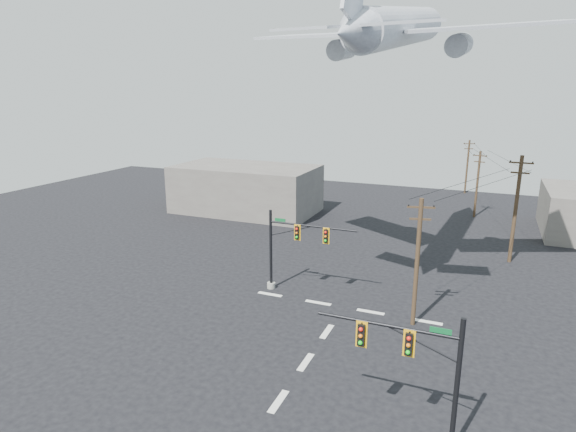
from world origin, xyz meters
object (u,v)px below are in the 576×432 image
at_px(signal_mast_near, 424,377).
at_px(utility_pole_b, 516,208).
at_px(utility_pole_c, 477,183).
at_px(airliner, 399,28).
at_px(utility_pole_d, 467,166).
at_px(signal_mast_far, 289,249).
at_px(utility_pole_a, 417,261).

bearing_deg(signal_mast_near, utility_pole_b, 80.98).
distance_m(utility_pole_b, utility_pole_c, 16.62).
bearing_deg(airliner, utility_pole_b, -44.59).
xyz_separation_m(signal_mast_near, utility_pole_c, (0.73, 43.94, 0.80)).
bearing_deg(utility_pole_b, utility_pole_d, 105.80).
distance_m(signal_mast_far, airliner, 18.56).
bearing_deg(signal_mast_far, signal_mast_near, -48.57).
bearing_deg(utility_pole_a, signal_mast_far, 156.04).
xyz_separation_m(signal_mast_far, utility_pole_a, (9.99, -1.88, 1.08)).
relative_size(utility_pole_a, utility_pole_d, 1.08).
bearing_deg(signal_mast_near, airliner, 105.76).
height_order(utility_pole_a, utility_pole_b, utility_pole_b).
relative_size(utility_pole_a, airliner, 0.34).
height_order(signal_mast_near, signal_mast_far, signal_mast_near).
height_order(signal_mast_near, utility_pole_c, utility_pole_c).
relative_size(utility_pole_a, utility_pole_b, 0.89).
bearing_deg(signal_mast_far, utility_pole_b, 40.76).
bearing_deg(signal_mast_near, signal_mast_far, 131.43).
xyz_separation_m(utility_pole_a, utility_pole_c, (2.75, 32.21, -0.29)).
height_order(utility_pole_c, airliner, airliner).
bearing_deg(utility_pole_d, airliner, -112.13).
height_order(signal_mast_near, utility_pole_b, utility_pole_b).
relative_size(signal_mast_near, utility_pole_a, 0.74).
bearing_deg(signal_mast_far, utility_pole_c, 67.23).
distance_m(signal_mast_far, utility_pole_b, 21.73).
bearing_deg(utility_pole_b, airliner, -133.30).
bearing_deg(utility_pole_c, signal_mast_near, -72.46).
xyz_separation_m(signal_mast_near, utility_pole_b, (4.40, 27.75, 1.67)).
distance_m(utility_pole_a, utility_pole_d, 46.83).
bearing_deg(airliner, utility_pole_c, -9.66).
distance_m(utility_pole_a, utility_pole_b, 17.27).
xyz_separation_m(utility_pole_a, utility_pole_b, (6.42, 16.02, 0.58)).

